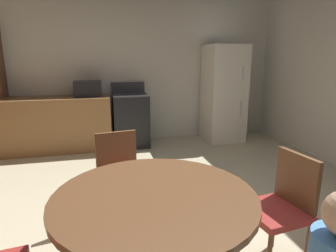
% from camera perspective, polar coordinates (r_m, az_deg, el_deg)
% --- Properties ---
extents(ground_plane, '(14.00, 14.00, 0.00)m').
position_cam_1_polar(ground_plane, '(2.74, 2.04, -20.71)').
color(ground_plane, beige).
extents(wall_back, '(5.68, 0.12, 2.70)m').
position_cam_1_polar(wall_back, '(5.38, -7.14, 11.47)').
color(wall_back, beige).
rests_on(wall_back, ground).
extents(kitchen_counter, '(2.08, 0.60, 0.90)m').
position_cam_1_polar(kitchen_counter, '(5.13, -23.11, 0.22)').
color(kitchen_counter, olive).
rests_on(kitchen_counter, ground).
extents(oven_range, '(0.60, 0.60, 1.10)m').
position_cam_1_polar(oven_range, '(5.08, -7.49, 1.29)').
color(oven_range, black).
rests_on(oven_range, ground).
extents(refrigerator, '(0.68, 0.68, 1.76)m').
position_cam_1_polar(refrigerator, '(5.42, 11.05, 6.35)').
color(refrigerator, silver).
rests_on(refrigerator, ground).
extents(microwave, '(0.44, 0.32, 0.26)m').
position_cam_1_polar(microwave, '(4.97, -15.73, 7.20)').
color(microwave, black).
rests_on(microwave, kitchen_counter).
extents(dining_table, '(1.21, 1.21, 0.76)m').
position_cam_1_polar(dining_table, '(1.80, -2.65, -17.89)').
color(dining_table, brown).
rests_on(dining_table, ground).
extents(chair_north, '(0.45, 0.45, 0.87)m').
position_cam_1_polar(chair_north, '(2.69, -9.65, -9.35)').
color(chair_north, brown).
rests_on(chair_north, ground).
extents(chair_east, '(0.45, 0.45, 0.87)m').
position_cam_1_polar(chair_east, '(2.31, 21.86, -14.21)').
color(chair_east, brown).
rests_on(chair_east, ground).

